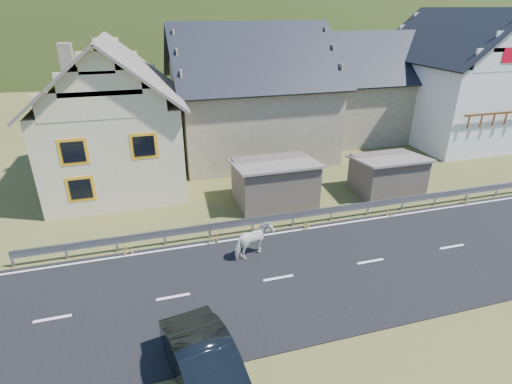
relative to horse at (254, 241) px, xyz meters
name	(u,v)px	position (x,y,z in m)	size (l,w,h in m)	color
ground	(370,262)	(4.49, -1.73, -0.76)	(160.00, 160.00, 0.00)	#3B481D
road	(370,262)	(4.49, -1.73, -0.74)	(60.00, 7.00, 0.04)	black
lane_markings	(370,261)	(4.49, -1.73, -0.71)	(60.00, 6.60, 0.01)	silver
guardrail	(332,210)	(4.49, 1.95, -0.20)	(28.10, 0.09, 0.75)	#93969B
shed_left	(274,183)	(2.49, 4.77, 0.34)	(4.30, 3.30, 2.40)	brown
shed_right	(387,175)	(8.99, 4.27, 0.24)	(3.80, 2.90, 2.20)	brown
house_cream	(110,108)	(-5.51, 10.27, 3.60)	(7.80, 9.80, 8.30)	beige
house_stone_a	(250,86)	(3.49, 13.27, 3.87)	(10.80, 9.80, 8.90)	gray
house_stone_b	(365,81)	(13.49, 15.27, 3.48)	(9.80, 8.80, 8.10)	gray
house_white	(457,72)	(19.49, 12.27, 4.30)	(8.80, 10.80, 9.70)	white
mountain	(168,79)	(9.49, 178.27, -20.76)	(440.00, 280.00, 260.00)	#1E3310
horse	(254,241)	(0.00, 0.00, 0.00)	(1.70, 0.78, 1.44)	silver
car	(209,373)	(-2.92, -5.97, -0.02)	(1.56, 4.48, 1.48)	black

